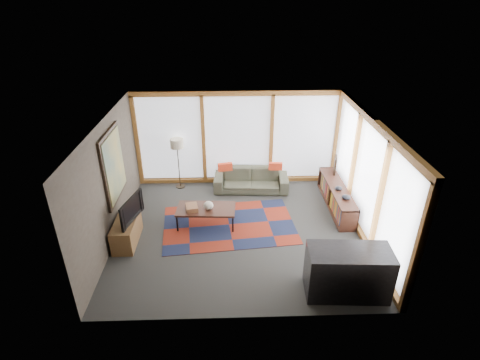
{
  "coord_description": "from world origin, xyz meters",
  "views": [
    {
      "loc": [
        -0.25,
        -7.01,
        4.97
      ],
      "look_at": [
        0.0,
        0.4,
        1.1
      ],
      "focal_mm": 28.0,
      "sensor_mm": 36.0,
      "label": 1
    }
  ],
  "objects_px": {
    "sofa": "(251,180)",
    "bookshelf": "(336,197)",
    "television": "(128,209)",
    "tv_console": "(127,231)",
    "bar_counter": "(348,272)",
    "floor_lamp": "(178,164)",
    "coffee_table": "(206,216)"
  },
  "relations": [
    {
      "from": "bookshelf",
      "to": "bar_counter",
      "type": "relative_size",
      "value": 1.55
    },
    {
      "from": "sofa",
      "to": "floor_lamp",
      "type": "bearing_deg",
      "value": 177.27
    },
    {
      "from": "sofa",
      "to": "floor_lamp",
      "type": "distance_m",
      "value": 2.01
    },
    {
      "from": "coffee_table",
      "to": "bar_counter",
      "type": "height_order",
      "value": "bar_counter"
    },
    {
      "from": "sofa",
      "to": "coffee_table",
      "type": "height_order",
      "value": "sofa"
    },
    {
      "from": "tv_console",
      "to": "coffee_table",
      "type": "bearing_deg",
      "value": 19.44
    },
    {
      "from": "bookshelf",
      "to": "bar_counter",
      "type": "height_order",
      "value": "bar_counter"
    },
    {
      "from": "tv_console",
      "to": "bar_counter",
      "type": "relative_size",
      "value": 0.73
    },
    {
      "from": "tv_console",
      "to": "bar_counter",
      "type": "bearing_deg",
      "value": -21.06
    },
    {
      "from": "sofa",
      "to": "television",
      "type": "xyz_separation_m",
      "value": [
        -2.73,
        -2.21,
        0.51
      ]
    },
    {
      "from": "coffee_table",
      "to": "bar_counter",
      "type": "distance_m",
      "value": 3.46
    },
    {
      "from": "coffee_table",
      "to": "bar_counter",
      "type": "xyz_separation_m",
      "value": [
        2.62,
        -2.25,
        0.24
      ]
    },
    {
      "from": "bookshelf",
      "to": "television",
      "type": "height_order",
      "value": "television"
    },
    {
      "from": "sofa",
      "to": "coffee_table",
      "type": "xyz_separation_m",
      "value": [
        -1.14,
        -1.66,
        -0.07
      ]
    },
    {
      "from": "bar_counter",
      "to": "coffee_table",
      "type": "bearing_deg",
      "value": 142.57
    },
    {
      "from": "sofa",
      "to": "coffee_table",
      "type": "distance_m",
      "value": 2.01
    },
    {
      "from": "bookshelf",
      "to": "tv_console",
      "type": "relative_size",
      "value": 2.12
    },
    {
      "from": "bookshelf",
      "to": "bar_counter",
      "type": "xyz_separation_m",
      "value": [
        -0.6,
        -2.95,
        0.18
      ]
    },
    {
      "from": "coffee_table",
      "to": "television",
      "type": "distance_m",
      "value": 1.79
    },
    {
      "from": "floor_lamp",
      "to": "tv_console",
      "type": "xyz_separation_m",
      "value": [
        -0.87,
        -2.47,
        -0.44
      ]
    },
    {
      "from": "sofa",
      "to": "floor_lamp",
      "type": "xyz_separation_m",
      "value": [
        -1.95,
        0.21,
        0.42
      ]
    },
    {
      "from": "tv_console",
      "to": "bar_counter",
      "type": "distance_m",
      "value": 4.61
    },
    {
      "from": "floor_lamp",
      "to": "coffee_table",
      "type": "bearing_deg",
      "value": -66.45
    },
    {
      "from": "television",
      "to": "sofa",
      "type": "bearing_deg",
      "value": -36.84
    },
    {
      "from": "floor_lamp",
      "to": "bar_counter",
      "type": "relative_size",
      "value": 0.98
    },
    {
      "from": "floor_lamp",
      "to": "bookshelf",
      "type": "bearing_deg",
      "value": -16.2
    },
    {
      "from": "tv_console",
      "to": "television",
      "type": "bearing_deg",
      "value": 28.4
    },
    {
      "from": "floor_lamp",
      "to": "bar_counter",
      "type": "height_order",
      "value": "floor_lamp"
    },
    {
      "from": "floor_lamp",
      "to": "bar_counter",
      "type": "xyz_separation_m",
      "value": [
        3.43,
        -4.12,
        -0.25
      ]
    },
    {
      "from": "sofa",
      "to": "bookshelf",
      "type": "bearing_deg",
      "value": -21.4
    },
    {
      "from": "tv_console",
      "to": "sofa",
      "type": "bearing_deg",
      "value": 38.65
    },
    {
      "from": "sofa",
      "to": "bar_counter",
      "type": "height_order",
      "value": "bar_counter"
    }
  ]
}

